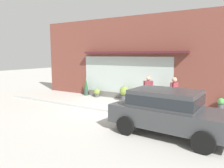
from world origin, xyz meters
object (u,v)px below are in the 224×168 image
Objects in this scene: fire_hydrant at (133,100)px; potted_plant_near_hydrant at (86,87)px; potted_plant_window_left at (177,99)px; potted_plant_doorstep at (97,93)px; pedestrian_passerby at (174,93)px; potted_plant_trailing_edge at (124,93)px; pedestrian_with_handbag at (148,90)px; potted_plant_by_entrance at (221,104)px; parked_car_dark_gray at (168,109)px.

fire_hydrant is 4.82m from potted_plant_near_hydrant.
potted_plant_window_left is 5.18m from potted_plant_doorstep.
potted_plant_window_left is (-0.32, 1.88, -0.66)m from pedestrian_passerby.
pedestrian_passerby reaches higher than potted_plant_doorstep.
potted_plant_near_hydrant is (-3.10, 0.23, 0.11)m from potted_plant_trailing_edge.
potted_plant_by_entrance is (3.35, 1.25, -0.61)m from pedestrian_with_handbag.
pedestrian_passerby is 2.69m from potted_plant_by_entrance.
parked_car_dark_gray is (2.03, -3.17, -0.08)m from pedestrian_with_handbag.
fire_hydrant reaches higher than potted_plant_trailing_edge.
parked_car_dark_gray reaches higher than potted_plant_by_entrance.
pedestrian_with_handbag reaches higher than potted_plant_near_hydrant.
potted_plant_trailing_edge is at bearing 89.72° from pedestrian_passerby.
fire_hydrant is 4.32m from potted_plant_by_entrance.
pedestrian_with_handbag is 1.89× the size of potted_plant_trailing_edge.
potted_plant_window_left is (-0.83, 4.44, -0.51)m from parked_car_dark_gray.
pedestrian_with_handbag is 2.13m from potted_plant_trailing_edge.
potted_plant_trailing_edge is at bearing -3.19° from potted_plant_doorstep.
fire_hydrant is at bearing 116.56° from pedestrian_passerby.
potted_plant_by_entrance is at bearing 3.43° from potted_plant_trailing_edge.
potted_plant_doorstep is at bearing -6.38° from potted_plant_near_hydrant.
parked_car_dark_gray is 3.33× the size of potted_plant_near_hydrant.
potted_plant_by_entrance is at bearing 0.58° from potted_plant_near_hydrant.
potted_plant_doorstep is at bearing 153.33° from fire_hydrant.
parked_car_dark_gray is at bearing -46.57° from potted_plant_trailing_edge.
pedestrian_passerby is 2.02m from potted_plant_window_left.
pedestrian_passerby reaches higher than fire_hydrant.
potted_plant_window_left is (1.71, 1.96, -0.11)m from fire_hydrant.
potted_plant_by_entrance is at bearing 77.15° from parked_car_dark_gray.
potted_plant_by_entrance reaches higher than potted_plant_doorstep.
parked_car_dark_gray is 5.67m from potted_plant_trailing_edge.
fire_hydrant is 1.36× the size of potted_plant_window_left.
parked_car_dark_gray is 6.31× the size of potted_plant_by_entrance.
pedestrian_with_handbag is 1.85m from potted_plant_window_left.
pedestrian_passerby is 3.23× the size of potted_plant_doorstep.
potted_plant_by_entrance is at bearing 26.65° from fire_hydrant.
potted_plant_doorstep is at bearing 176.81° from potted_plant_trailing_edge.
potted_plant_doorstep is at bearing 97.47° from pedestrian_passerby.
potted_plant_trailing_edge is (-1.35, 1.62, -0.00)m from fire_hydrant.
potted_plant_near_hydrant is (-8.30, -0.08, 0.24)m from potted_plant_by_entrance.
parked_car_dark_gray is at bearing -106.62° from potted_plant_by_entrance.
pedestrian_with_handbag is (0.51, 0.69, 0.48)m from fire_hydrant.
pedestrian_with_handbag reaches higher than potted_plant_by_entrance.
potted_plant_trailing_edge is (-1.85, 0.94, -0.49)m from pedestrian_with_handbag.
parked_car_dark_gray is at bearing -44.32° from fire_hydrant.
potted_plant_window_left is 0.56× the size of potted_plant_near_hydrant.
parked_car_dark_gray is at bearing -144.48° from pedestrian_passerby.
potted_plant_trailing_edge is 2.14m from potted_plant_doorstep.
potted_plant_doorstep is (-5.18, -0.22, -0.10)m from potted_plant_window_left.
potted_plant_by_entrance is (1.32, 4.42, -0.53)m from parked_car_dark_gray.
potted_plant_by_entrance is 0.75× the size of potted_plant_trailing_edge.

